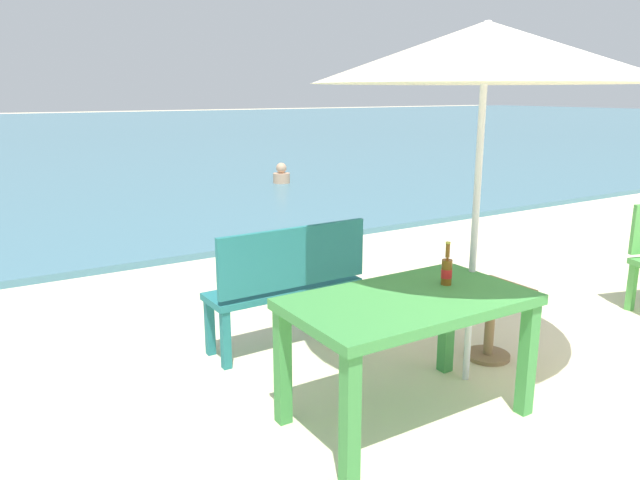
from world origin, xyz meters
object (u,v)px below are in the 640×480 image
Objects in this scene: beer_bottle_amber at (447,270)px; patio_umbrella at (486,53)px; bench_teal_center at (288,279)px; picnic_table_green at (408,315)px; swimmer_person at (281,175)px; side_table_wood at (491,312)px.

beer_bottle_amber is 1.31m from patio_umbrella.
beer_bottle_amber reaches higher than bench_teal_center.
picnic_table_green is 5.28× the size of beer_bottle_amber.
patio_umbrella is 2.06m from bench_teal_center.
swimmer_person is (3.75, 7.03, -0.30)m from bench_teal_center.
patio_umbrella is at bearing -157.32° from side_table_wood.
patio_umbrella is (0.34, 0.11, 1.26)m from beer_bottle_amber.
picnic_table_green is 1.16× the size of bench_teal_center.
picnic_table_green reaches higher than swimmer_person.
beer_bottle_amber is 0.49× the size of side_table_wood.
patio_umbrella reaches higher than picnic_table_green.
side_table_wood is (0.38, 0.16, -1.76)m from patio_umbrella.
bench_teal_center is at bearing 124.87° from patio_umbrella.
side_table_wood is 1.49m from bench_teal_center.
picnic_table_green is at bearing -170.67° from beer_bottle_amber.
patio_umbrella reaches higher than bench_teal_center.
bench_teal_center is (-0.42, 1.20, -0.31)m from beer_bottle_amber.
side_table_wood is at bearing 22.68° from patio_umbrella.
bench_teal_center is 7.98m from swimmer_person.
picnic_table_green is 9.07m from swimmer_person.
patio_umbrella is at bearing 18.55° from beer_bottle_amber.
beer_bottle_amber is at bearing -111.99° from swimmer_person.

